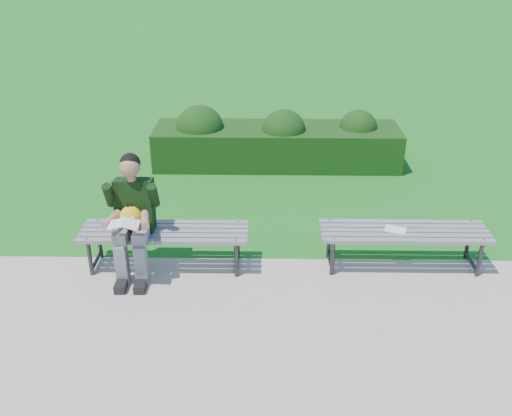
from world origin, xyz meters
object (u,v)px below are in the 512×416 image
at_px(seated_boy, 132,213).
at_px(hedge, 273,141).
at_px(bench_right, 404,234).
at_px(bench_left, 165,235).
at_px(paper_sheet, 395,230).

bearing_deg(seated_boy, hedge, 65.12).
distance_m(hedge, bench_right, 3.38).
height_order(hedge, bench_left, hedge).
xyz_separation_m(bench_left, paper_sheet, (2.49, 0.05, 0.06)).
bearing_deg(bench_right, hedge, 114.33).
xyz_separation_m(bench_left, seated_boy, (-0.30, -0.09, 0.30)).
bearing_deg(hedge, bench_right, -65.67).
height_order(bench_left, seated_boy, seated_boy).
bearing_deg(seated_boy, bench_left, 17.22).
bearing_deg(seated_boy, bench_right, 2.81).
bearing_deg(hedge, paper_sheet, -67.23).
bearing_deg(bench_left, paper_sheet, 1.12).
xyz_separation_m(seated_boy, paper_sheet, (2.79, 0.14, -0.24)).
height_order(bench_left, bench_right, same).
bearing_deg(bench_right, paper_sheet, 180.00).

